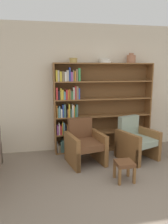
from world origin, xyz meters
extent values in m
plane|color=#7A6B5B|center=(0.00, 0.00, 0.00)|extent=(24.00, 24.00, 0.00)
cube|color=beige|center=(0.00, 2.58, 1.38)|extent=(12.00, 0.06, 2.75)
cube|color=brown|center=(-1.15, 2.39, 0.97)|extent=(0.02, 0.30, 1.93)
cube|color=brown|center=(0.99, 2.39, 0.97)|extent=(0.03, 0.30, 1.93)
cube|color=brown|center=(-0.08, 2.39, 1.92)|extent=(2.12, 0.30, 0.02)
cube|color=brown|center=(-0.08, 2.39, 0.01)|extent=(2.12, 0.30, 0.03)
cube|color=brown|center=(-0.08, 2.53, 0.97)|extent=(2.12, 0.01, 1.93)
cube|color=#B2A899|center=(-1.11, 2.34, 0.13)|extent=(0.02, 0.16, 0.20)
cube|color=#7F6B4C|center=(-1.07, 2.35, 0.11)|extent=(0.04, 0.18, 0.16)
cube|color=#4C756B|center=(-1.03, 2.33, 0.15)|extent=(0.03, 0.14, 0.24)
cube|color=#4C756B|center=(-0.99, 2.35, 0.16)|extent=(0.04, 0.18, 0.27)
cube|color=#669EB2|center=(-0.95, 2.33, 0.11)|extent=(0.02, 0.14, 0.16)
cube|color=gold|center=(-0.92, 2.35, 0.11)|extent=(0.04, 0.18, 0.18)
cube|color=black|center=(-0.88, 2.33, 0.14)|extent=(0.03, 0.15, 0.22)
cube|color=gold|center=(-0.85, 2.32, 0.15)|extent=(0.02, 0.13, 0.25)
cube|color=white|center=(-0.81, 2.33, 0.12)|extent=(0.03, 0.14, 0.19)
cube|color=brown|center=(-0.08, 2.39, 0.41)|extent=(2.12, 0.30, 0.03)
cube|color=#994C99|center=(-1.10, 2.32, 0.53)|extent=(0.04, 0.13, 0.21)
cube|color=white|center=(-1.07, 2.33, 0.55)|extent=(0.02, 0.15, 0.25)
cube|color=red|center=(-1.03, 2.33, 0.53)|extent=(0.04, 0.15, 0.20)
cube|color=gold|center=(-1.00, 2.32, 0.56)|extent=(0.02, 0.14, 0.26)
cube|color=#669EB2|center=(-0.96, 2.36, 0.55)|extent=(0.03, 0.20, 0.25)
cube|color=black|center=(-0.93, 2.33, 0.52)|extent=(0.04, 0.14, 0.18)
cube|color=orange|center=(-0.89, 2.34, 0.53)|extent=(0.03, 0.16, 0.20)
cube|color=#B2A899|center=(-0.86, 2.35, 0.51)|extent=(0.02, 0.19, 0.18)
cube|color=#994C99|center=(-0.83, 2.34, 0.53)|extent=(0.02, 0.16, 0.20)
cube|color=gold|center=(-0.79, 2.34, 0.52)|extent=(0.04, 0.17, 0.18)
cube|color=#994C99|center=(-0.75, 2.33, 0.56)|extent=(0.03, 0.15, 0.26)
cube|color=white|center=(-0.71, 2.32, 0.56)|extent=(0.04, 0.13, 0.27)
cube|color=#334CB2|center=(-0.67, 2.35, 0.54)|extent=(0.02, 0.18, 0.22)
cube|color=red|center=(-0.65, 2.33, 0.55)|extent=(0.02, 0.14, 0.24)
cube|color=#7F6B4C|center=(-0.61, 2.33, 0.55)|extent=(0.04, 0.15, 0.25)
cube|color=#669EB2|center=(-0.57, 2.32, 0.51)|extent=(0.03, 0.12, 0.17)
cube|color=brown|center=(-0.08, 2.39, 0.79)|extent=(2.12, 0.30, 0.02)
cube|color=orange|center=(-1.11, 2.33, 0.93)|extent=(0.02, 0.14, 0.26)
cube|color=#4C756B|center=(-1.08, 2.33, 0.90)|extent=(0.02, 0.16, 0.20)
cube|color=#669EB2|center=(-1.05, 2.33, 0.92)|extent=(0.03, 0.14, 0.24)
cube|color=white|center=(-1.01, 2.34, 0.89)|extent=(0.03, 0.16, 0.18)
cube|color=#334CB2|center=(-0.98, 2.34, 0.94)|extent=(0.02, 0.16, 0.27)
cube|color=#4C756B|center=(-0.94, 2.32, 0.94)|extent=(0.03, 0.13, 0.27)
cube|color=black|center=(-0.91, 2.34, 0.88)|extent=(0.02, 0.17, 0.16)
cube|color=orange|center=(-0.88, 2.32, 0.89)|extent=(0.02, 0.13, 0.18)
cube|color=gold|center=(-0.85, 2.33, 0.94)|extent=(0.03, 0.15, 0.27)
cube|color=#4C756B|center=(-0.81, 2.32, 0.89)|extent=(0.03, 0.12, 0.18)
cube|color=white|center=(-0.78, 2.35, 0.93)|extent=(0.03, 0.19, 0.26)
cube|color=orange|center=(-0.75, 2.34, 0.92)|extent=(0.02, 0.16, 0.24)
cube|color=#388C47|center=(-0.72, 2.32, 0.91)|extent=(0.02, 0.13, 0.21)
cube|color=#4C756B|center=(-0.69, 2.33, 0.93)|extent=(0.04, 0.14, 0.26)
cube|color=brown|center=(-0.08, 2.39, 1.17)|extent=(2.12, 0.30, 0.02)
cube|color=red|center=(-1.10, 2.34, 1.30)|extent=(0.03, 0.16, 0.25)
cube|color=black|center=(-1.05, 2.33, 1.27)|extent=(0.04, 0.14, 0.18)
cube|color=gold|center=(-1.02, 2.33, 1.30)|extent=(0.02, 0.14, 0.24)
cube|color=gold|center=(-0.99, 2.32, 1.28)|extent=(0.04, 0.12, 0.21)
cube|color=#669EB2|center=(-0.94, 2.33, 1.26)|extent=(0.03, 0.14, 0.16)
cube|color=red|center=(-0.90, 2.33, 1.28)|extent=(0.03, 0.15, 0.20)
cube|color=orange|center=(-0.86, 2.35, 1.28)|extent=(0.02, 0.18, 0.20)
cube|color=orange|center=(-0.84, 2.33, 1.28)|extent=(0.02, 0.15, 0.21)
cube|color=#7F6B4C|center=(-0.81, 2.33, 1.28)|extent=(0.02, 0.14, 0.20)
cube|color=#388C47|center=(-0.79, 2.33, 1.26)|extent=(0.02, 0.14, 0.17)
cube|color=#B2A899|center=(-0.75, 2.35, 1.30)|extent=(0.04, 0.18, 0.25)
cube|color=red|center=(-0.71, 2.35, 1.31)|extent=(0.02, 0.18, 0.27)
cube|color=#7F6B4C|center=(-0.67, 2.34, 1.31)|extent=(0.04, 0.17, 0.27)
cube|color=#334CB2|center=(-0.64, 2.33, 1.30)|extent=(0.03, 0.15, 0.23)
cube|color=brown|center=(-0.08, 2.39, 1.54)|extent=(2.12, 0.30, 0.02)
cube|color=gold|center=(-1.10, 2.35, 1.67)|extent=(0.04, 0.19, 0.23)
cube|color=#B2A899|center=(-1.06, 2.32, 1.67)|extent=(0.03, 0.13, 0.22)
cube|color=gold|center=(-1.01, 2.35, 1.65)|extent=(0.04, 0.19, 0.20)
cube|color=#7F6B4C|center=(-0.96, 2.34, 1.66)|extent=(0.04, 0.16, 0.20)
cube|color=white|center=(-0.92, 2.35, 1.65)|extent=(0.04, 0.19, 0.19)
cube|color=#B2A899|center=(-0.87, 2.33, 1.67)|extent=(0.04, 0.14, 0.23)
cube|color=#334CB2|center=(-0.83, 2.35, 1.69)|extent=(0.02, 0.18, 0.28)
cube|color=#994C99|center=(-0.79, 2.35, 1.65)|extent=(0.04, 0.19, 0.19)
cube|color=#7F6B4C|center=(-0.76, 2.34, 1.67)|extent=(0.02, 0.17, 0.22)
cube|color=orange|center=(-0.72, 2.36, 1.66)|extent=(0.03, 0.20, 0.21)
cube|color=#7F6B4C|center=(-0.68, 2.32, 1.68)|extent=(0.03, 0.14, 0.25)
cube|color=#388C47|center=(-0.63, 2.32, 1.69)|extent=(0.04, 0.12, 0.27)
cylinder|color=tan|center=(-0.74, 2.39, 1.98)|extent=(0.16, 0.16, 0.09)
torus|color=tan|center=(-0.74, 2.39, 2.02)|extent=(0.18, 0.18, 0.02)
cylinder|color=silver|center=(-0.05, 2.39, 1.97)|extent=(0.25, 0.25, 0.08)
torus|color=silver|center=(-0.05, 2.39, 2.00)|extent=(0.27, 0.27, 0.02)
cylinder|color=#A36647|center=(0.53, 2.39, 2.01)|extent=(0.19, 0.19, 0.17)
cylinder|color=#A36647|center=(0.53, 2.39, 2.12)|extent=(0.11, 0.11, 0.04)
cube|color=brown|center=(-0.28, 1.48, 0.18)|extent=(0.08, 0.08, 0.35)
cube|color=brown|center=(-0.83, 1.36, 0.18)|extent=(0.08, 0.08, 0.35)
cube|color=brown|center=(-0.40, 2.07, 0.18)|extent=(0.08, 0.08, 0.35)
cube|color=brown|center=(-0.96, 1.96, 0.18)|extent=(0.08, 0.08, 0.35)
cube|color=brown|center=(-0.62, 1.72, 0.38)|extent=(0.60, 0.73, 0.12)
cube|color=brown|center=(-0.68, 1.99, 0.63)|extent=(0.49, 0.22, 0.43)
cube|color=brown|center=(-0.34, 1.77, 0.30)|extent=(0.22, 0.68, 0.59)
cube|color=brown|center=(-0.89, 1.66, 0.30)|extent=(0.22, 0.68, 0.59)
cube|color=brown|center=(0.83, 1.53, 0.18)|extent=(0.09, 0.09, 0.35)
cube|color=brown|center=(0.30, 1.33, 0.18)|extent=(0.09, 0.09, 0.35)
cube|color=brown|center=(0.62, 2.10, 0.18)|extent=(0.09, 0.09, 0.35)
cube|color=brown|center=(0.08, 1.90, 0.18)|extent=(0.09, 0.09, 0.35)
cube|color=gray|center=(0.46, 1.72, 0.38)|extent=(0.68, 0.77, 0.12)
cube|color=gray|center=(0.36, 1.98, 0.63)|extent=(0.49, 0.28, 0.43)
cube|color=brown|center=(0.72, 1.82, 0.30)|extent=(0.32, 0.66, 0.59)
cube|color=brown|center=(0.20, 1.62, 0.30)|extent=(0.32, 0.66, 0.59)
cube|color=brown|center=(-0.26, 1.05, 0.14)|extent=(0.04, 0.04, 0.27)
cube|color=brown|center=(-0.01, 1.05, 0.14)|extent=(0.04, 0.04, 0.27)
cube|color=brown|center=(-0.26, 0.80, 0.14)|extent=(0.04, 0.04, 0.27)
cube|color=brown|center=(-0.01, 0.80, 0.14)|extent=(0.04, 0.04, 0.27)
cube|color=brown|center=(-0.13, 0.93, 0.30)|extent=(0.29, 0.29, 0.06)
camera|label=1|loc=(-1.43, -2.19, 1.81)|focal=35.00mm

